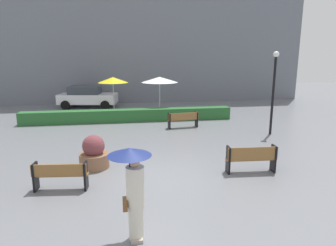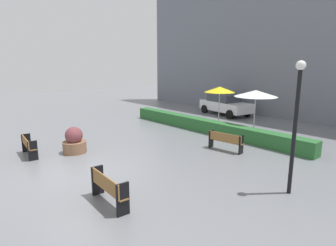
# 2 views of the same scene
# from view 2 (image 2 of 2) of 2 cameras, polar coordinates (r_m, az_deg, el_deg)

# --- Properties ---
(ground_plane) EXTENTS (60.00, 60.00, 0.00)m
(ground_plane) POSITION_cam_2_polar(r_m,az_deg,el_deg) (11.10, -18.44, -9.54)
(ground_plane) COLOR slate
(bench_near_right) EXTENTS (1.70, 0.47, 0.91)m
(bench_near_right) POSITION_cam_2_polar(r_m,az_deg,el_deg) (8.38, -11.98, -12.44)
(bench_near_right) COLOR olive
(bench_near_right) RESTS_ON ground
(bench_near_left) EXTENTS (1.59, 0.53, 0.83)m
(bench_near_left) POSITION_cam_2_polar(r_m,az_deg,el_deg) (13.62, -26.22, -3.99)
(bench_near_left) COLOR olive
(bench_near_left) RESTS_ON ground
(bench_back_row) EXTENTS (1.70, 0.54, 0.83)m
(bench_back_row) POSITION_cam_2_polar(r_m,az_deg,el_deg) (13.23, 11.40, -3.39)
(bench_back_row) COLOR olive
(bench_back_row) RESTS_ON ground
(planter_pot) EXTENTS (1.03, 1.03, 1.18)m
(planter_pot) POSITION_cam_2_polar(r_m,az_deg,el_deg) (13.38, -18.27, -3.58)
(planter_pot) COLOR brown
(planter_pot) RESTS_ON ground
(lamp_post) EXTENTS (0.28, 0.28, 4.03)m
(lamp_post) POSITION_cam_2_polar(r_m,az_deg,el_deg) (9.12, 24.30, 1.46)
(lamp_post) COLOR black
(lamp_post) RESTS_ON ground
(patio_umbrella_yellow) EXTENTS (1.91, 1.91, 2.46)m
(patio_umbrella_yellow) POSITION_cam_2_polar(r_m,az_deg,el_deg) (18.44, 10.32, 6.61)
(patio_umbrella_yellow) COLOR silver
(patio_umbrella_yellow) RESTS_ON ground
(patio_umbrella_white) EXTENTS (2.31, 2.31, 2.49)m
(patio_umbrella_white) POSITION_cam_2_polar(r_m,az_deg,el_deg) (16.29, 17.20, 5.68)
(patio_umbrella_white) COLOR silver
(patio_umbrella_white) RESTS_ON ground
(hedge_strip) EXTENTS (12.24, 0.70, 0.72)m
(hedge_strip) POSITION_cam_2_polar(r_m,az_deg,el_deg) (16.54, 7.86, -0.65)
(hedge_strip) COLOR #28602D
(hedge_strip) RESTS_ON ground
(building_facade) EXTENTS (28.00, 1.20, 10.89)m
(building_facade) POSITION_cam_2_polar(r_m,az_deg,el_deg) (22.11, 23.62, 14.93)
(building_facade) COLOR slate
(building_facade) RESTS_ON ground
(parked_car) EXTENTS (4.43, 2.52, 1.57)m
(parked_car) POSITION_cam_2_polar(r_m,az_deg,el_deg) (22.37, 11.36, 3.73)
(parked_car) COLOR silver
(parked_car) RESTS_ON ground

